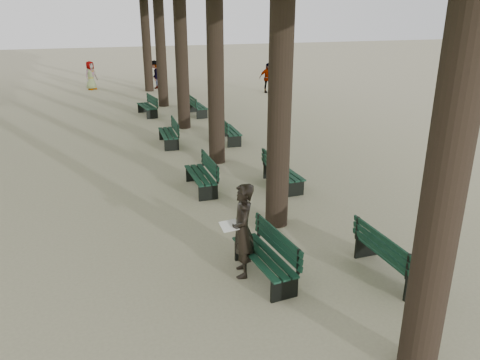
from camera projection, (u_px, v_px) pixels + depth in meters
name	position (u px, v px, depth m)	size (l,w,h in m)	color
ground	(263.00, 309.00, 7.88)	(120.00, 120.00, 0.00)	tan
bench_left_0	(264.00, 265.00, 8.71)	(0.72, 1.84, 0.92)	black
bench_left_1	(201.00, 181.00, 12.95)	(0.58, 1.80, 0.92)	black
bench_left_2	(168.00, 138.00, 17.27)	(0.66, 1.83, 0.92)	black
bench_left_3	(147.00, 110.00, 22.06)	(0.80, 1.86, 0.92)	black
bench_right_0	(390.00, 263.00, 8.76)	(0.57, 1.80, 0.92)	black
bench_right_1	(283.00, 177.00, 13.22)	(0.61, 1.81, 0.92)	black
bench_right_2	(229.00, 135.00, 17.70)	(0.67, 1.83, 0.92)	black
bench_right_3	(198.00, 110.00, 22.11)	(0.59, 1.80, 0.92)	black
man_with_map	(243.00, 231.00, 8.61)	(0.70, 0.79, 1.82)	black
pedestrian_c	(267.00, 78.00, 27.95)	(1.02, 0.35, 1.74)	#262628
pedestrian_b	(155.00, 75.00, 29.39)	(1.13, 0.35, 1.74)	#262628
pedestrian_d	(91.00, 75.00, 28.99)	(0.85, 0.35, 1.74)	#262628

